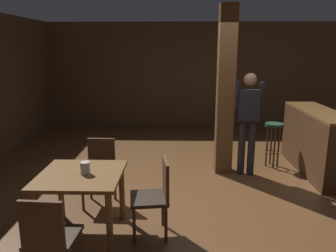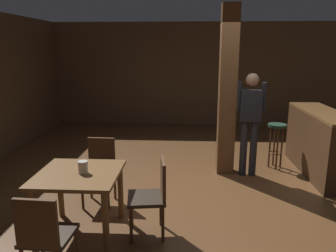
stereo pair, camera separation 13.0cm
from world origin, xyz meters
name	(u,v)px [view 2 (the right image)]	position (x,y,z in m)	size (l,w,h in m)	color
ground_plane	(205,190)	(0.00, 0.00, 0.00)	(10.80, 10.80, 0.00)	brown
wall_back	(198,74)	(0.00, 4.50, 1.40)	(8.00, 0.10, 2.80)	brown
pillar	(227,92)	(0.38, 0.81, 1.40)	(0.28, 0.28, 2.80)	brown
dining_table	(79,183)	(-1.50, -1.27, 0.62)	(0.91, 0.91, 0.75)	brown
chair_south	(45,234)	(-1.54, -2.13, 0.51)	(0.44, 0.44, 0.89)	#2D2319
chair_east	(153,193)	(-0.67, -1.23, 0.51)	(0.48, 0.48, 0.89)	#2D2319
chair_north	(100,167)	(-1.48, -0.45, 0.51)	(0.44, 0.44, 0.89)	#2D2319
napkin_cup	(83,167)	(-1.44, -1.29, 0.82)	(0.11, 0.11, 0.14)	beige
standing_person	(250,117)	(0.75, 0.67, 1.00)	(0.47, 0.24, 1.72)	black
bar_counter	(315,142)	(1.89, 0.82, 0.55)	(0.56, 1.94, 1.08)	brown
bar_stool_near	(277,136)	(1.31, 1.07, 0.59)	(0.32, 0.32, 0.80)	#1E3828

